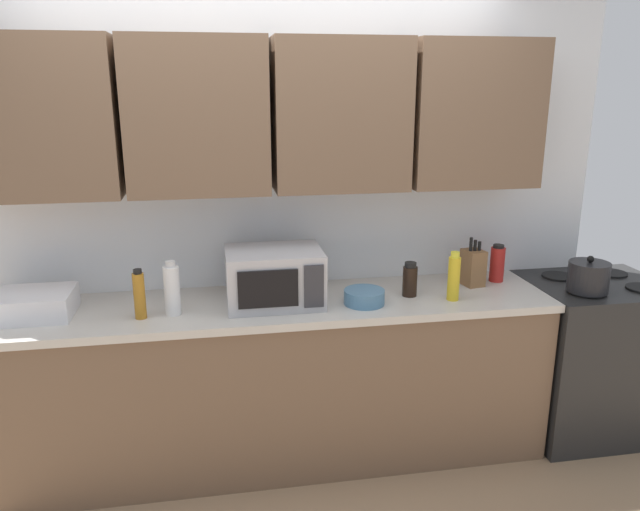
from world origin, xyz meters
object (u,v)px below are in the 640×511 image
Objects in this scene: knife_block at (473,267)px; bottle_amber_vinegar at (139,295)px; stove_range at (590,356)px; bottle_soy_dark at (410,280)px; bottle_yellow_mustard at (454,277)px; bottle_white_jar at (172,290)px; microwave at (274,277)px; dish_rack at (32,304)px; kettle at (588,277)px; bowl_ceramic_small at (364,297)px; bottle_red_sauce at (497,264)px.

knife_block reaches higher than bottle_amber_vinegar.
stove_range is 4.99× the size of bottle_soy_dark.
knife_block reaches higher than bottle_yellow_mustard.
bottle_white_jar is at bearing -177.29° from bottle_soy_dark.
bottle_amber_vinegar is 0.91× the size of bottle_white_jar.
bottle_amber_vinegar is at bearing 179.38° from bottle_yellow_mustard.
bottle_soy_dark is 1.37m from bottle_amber_vinegar.
stove_range is 1.09m from bottle_yellow_mustard.
dish_rack is (-1.17, 0.02, -0.08)m from microwave.
bottle_white_jar is (-1.21, -0.06, 0.04)m from bottle_soy_dark.
bowl_ceramic_small is at bearing 177.74° from kettle.
bottle_yellow_mustard reaches higher than bowl_ceramic_small.
bottle_red_sauce is (-0.38, 0.28, 0.01)m from kettle.
dish_rack is (-2.82, 0.16, -0.03)m from kettle.
microwave is 0.71m from bottle_soy_dark.
microwave is at bearing 7.76° from bottle_white_jar.
bottle_white_jar reaches higher than bowl_ceramic_small.
stove_range is 3.54× the size of bottle_yellow_mustard.
bottle_amber_vinegar is (-2.48, -0.10, 0.57)m from stove_range.
stove_range is 1.92m from microwave.
bottle_soy_dark reaches higher than stove_range.
kettle is at bearing -23.27° from knife_block.
kettle is at bearing -4.74° from microwave.
bottle_amber_vinegar is at bearing -179.78° from bowl_ceramic_small.
bottle_yellow_mustard is 0.47m from bowl_ceramic_small.
bottle_yellow_mustard is at bearing -0.62° from bottle_amber_vinegar.
bottle_soy_dark is 0.58m from bottle_red_sauce.
knife_block is 1.03× the size of bottle_white_jar.
bowl_ceramic_small is (-0.66, -0.19, -0.07)m from knife_block.
kettle is 1.00× the size of bottle_red_sauce.
bowl_ceramic_small reaches higher than stove_range.
bottle_white_jar reaches higher than dish_rack.
kettle is 0.44× the size of microwave.
dish_rack is at bearing 172.24° from bottle_white_jar.
microwave reaches higher than knife_block.
dish_rack is at bearing 176.02° from bowl_ceramic_small.
bowl_ceramic_small is (0.95, -0.02, -0.09)m from bottle_white_jar.
bowl_ceramic_small is at bearing 177.40° from bottle_yellow_mustard.
kettle is 0.79× the size of bottle_white_jar.
knife_block is (-0.72, 0.10, 0.55)m from stove_range.
dish_rack reaches higher than bowl_ceramic_small.
dish_rack is 1.56× the size of bottle_amber_vinegar.
bottle_yellow_mustard reaches higher than bottle_soy_dark.
bottle_red_sauce reaches higher than stove_range.
bottle_red_sauce is (0.17, 0.04, -0.00)m from knife_block.
bottle_amber_vinegar is (-0.65, -0.09, -0.02)m from microwave.
bottle_soy_dark is at bearing -164.63° from knife_block.
bowl_ceramic_small is at bearing -164.14° from knife_block.
stove_range is at bearing -0.38° from dish_rack.
bottle_yellow_mustard is at bearing -2.60° from bowl_ceramic_small.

